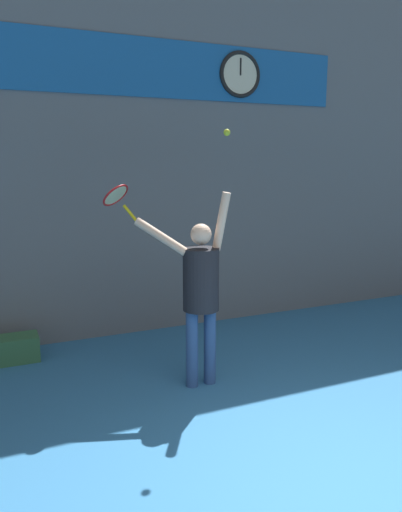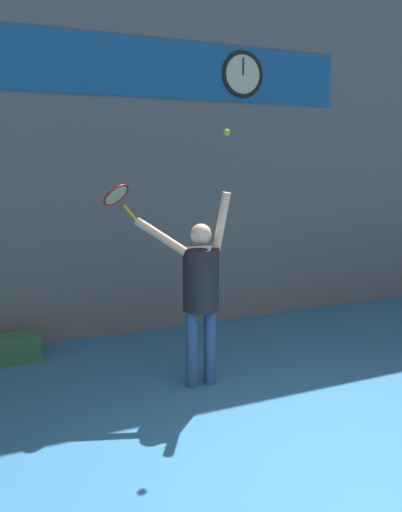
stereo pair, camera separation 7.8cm
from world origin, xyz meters
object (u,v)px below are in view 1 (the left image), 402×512
tennis_player (200,286)px  tennis_ball (227,132)px  equipment_bag (9,350)px  scoreboard_clock (240,74)px  tennis_racket (117,197)px

tennis_player → tennis_ball: tennis_ball is taller
tennis_player → equipment_bag: tennis_player is taller
tennis_ball → equipment_bag: tennis_ball is taller
scoreboard_clock → equipment_bag: scoreboard_clock is taller
tennis_ball → scoreboard_clock: bearing=59.0°
tennis_racket → equipment_bag: (-1.13, 0.96, -1.86)m
tennis_racket → tennis_ball: (0.95, -0.68, 0.64)m
tennis_ball → equipment_bag: size_ratio=0.10×
tennis_ball → equipment_bag: (-2.08, 1.64, -2.50)m
tennis_racket → equipment_bag: tennis_racket is taller
tennis_ball → equipment_bag: 3.65m
tennis_racket → tennis_ball: 1.33m
tennis_racket → equipment_bag: bearing=139.6°
tennis_racket → equipment_bag: size_ratio=0.62×
equipment_bag → tennis_player: bearing=-38.8°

